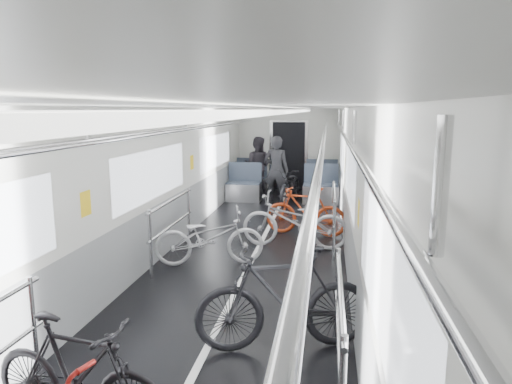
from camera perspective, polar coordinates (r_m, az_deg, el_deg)
car_shell at (r=8.51m, az=1.11°, el=1.88°), size 3.02×14.01×2.41m
bike_left_mid at (r=3.84m, az=-21.38°, el=-20.51°), size 1.55×0.66×0.90m
bike_left_far at (r=7.08m, az=-5.85°, el=-5.60°), size 1.77×1.03×0.88m
bike_right_near at (r=4.62m, az=3.59°, el=-13.13°), size 1.85×0.96×1.07m
bike_right_mid at (r=7.88m, az=4.83°, el=-3.62°), size 1.87×0.76×0.96m
bike_right_far at (r=8.70m, az=6.22°, el=-2.40°), size 1.61×0.71×0.94m
bike_aisle at (r=11.55m, az=4.35°, el=0.78°), size 0.89×1.85×0.93m
person_standing at (r=11.53m, az=2.56°, el=2.77°), size 0.69×0.51×1.73m
person_seated at (r=12.88m, az=0.19°, el=3.33°), size 0.87×0.72×1.62m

